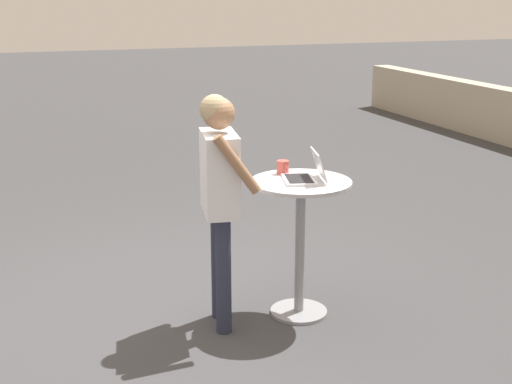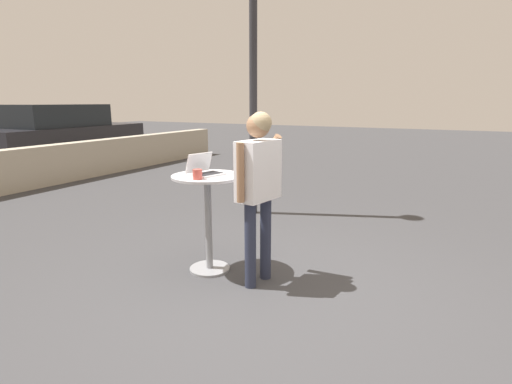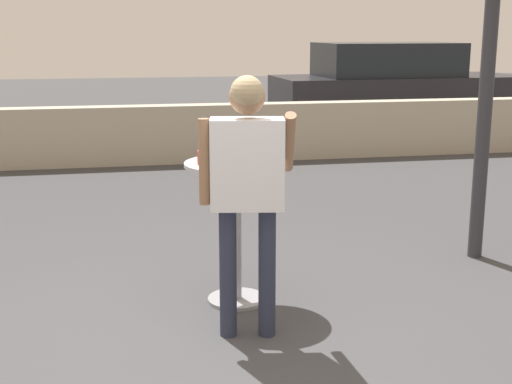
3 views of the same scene
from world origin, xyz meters
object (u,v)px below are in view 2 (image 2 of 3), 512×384
cafe_table (208,206)px  parked_car_near_street (64,134)px  laptop (205,170)px  coffee_mug (198,174)px  street_lamp (253,7)px  standing_person (258,177)px

cafe_table → parked_car_near_street: bearing=61.0°
laptop → coffee_mug: laptop is taller
coffee_mug → street_lamp: size_ratio=0.03×
coffee_mug → street_lamp: bearing=15.4°
parked_car_near_street → cafe_table: bearing=-119.0°
laptop → street_lamp: bearing=15.1°
laptop → standing_person: bearing=-94.0°
cafe_table → coffee_mug: coffee_mug is taller
standing_person → laptop: bearing=86.0°
coffee_mug → street_lamp: street_lamp is taller
standing_person → parked_car_near_street: 9.41m
cafe_table → standing_person: standing_person is taller
laptop → standing_person: standing_person is taller
coffee_mug → cafe_table: bearing=11.3°
cafe_table → street_lamp: (2.20, 0.62, 2.38)m
cafe_table → parked_car_near_street: (4.30, 7.75, 0.14)m
street_lamp → laptop: bearing=-164.9°
coffee_mug → street_lamp: 3.23m
cafe_table → standing_person: size_ratio=0.62×
cafe_table → street_lamp: size_ratio=0.21×
coffee_mug → parked_car_near_street: size_ratio=0.03×
laptop → street_lamp: size_ratio=0.08×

